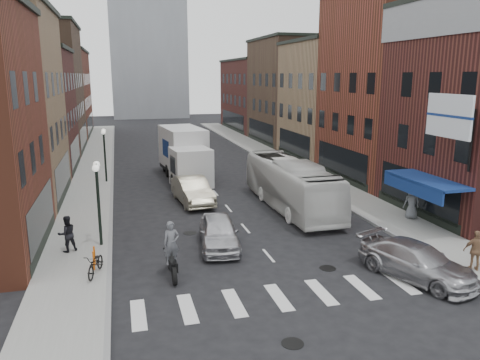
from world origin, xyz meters
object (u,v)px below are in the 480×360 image
at_px(bike_rack, 94,258).
at_px(parked_bicycle, 96,264).
at_px(billboard_sign, 450,117).
at_px(sedan_left_near, 219,232).
at_px(streetlamp_near, 98,188).
at_px(ped_right_c, 412,203).
at_px(transit_bus, 291,184).
at_px(ped_left_solo, 67,234).
at_px(motorcycle_rider, 172,251).
at_px(curb_car, 417,261).
at_px(streetlamp_far, 104,145).
at_px(sedan_left_far, 192,190).
at_px(ped_right_b, 476,251).
at_px(box_truck, 185,154).

xyz_separation_m(bike_rack, parked_bicycle, (0.10, -0.82, 0.06)).
height_order(billboard_sign, parked_bicycle, billboard_sign).
bearing_deg(sedan_left_near, streetlamp_near, 173.08).
bearing_deg(ped_right_c, billboard_sign, 89.19).
height_order(sedan_left_near, ped_right_c, ped_right_c).
distance_m(transit_bus, ped_right_c, 7.04).
relative_size(parked_bicycle, ped_left_solo, 1.04).
height_order(billboard_sign, motorcycle_rider, billboard_sign).
height_order(curb_car, ped_left_solo, ped_left_solo).
bearing_deg(streetlamp_near, streetlamp_far, 90.00).
height_order(parked_bicycle, ped_right_c, ped_right_c).
relative_size(streetlamp_near, transit_bus, 0.38).
relative_size(bike_rack, ped_left_solo, 0.47).
bearing_deg(sedan_left_far, billboard_sign, -50.06).
height_order(transit_bus, ped_right_c, transit_bus).
distance_m(streetlamp_near, ped_right_c, 16.88).
height_order(bike_rack, sedan_left_near, sedan_left_near).
height_order(streetlamp_near, ped_right_b, streetlamp_near).
relative_size(transit_bus, sedan_left_far, 2.14).
relative_size(streetlamp_far, transit_bus, 0.38).
relative_size(parked_bicycle, ped_right_c, 0.96).
bearing_deg(billboard_sign, box_truck, 119.44).
bearing_deg(sedan_left_far, bike_rack, -126.58).
distance_m(billboard_sign, motorcycle_rider, 14.04).
xyz_separation_m(streetlamp_far, sedan_left_far, (5.46, -7.22, -2.08)).
bearing_deg(motorcycle_rider, box_truck, 76.63).
bearing_deg(billboard_sign, ped_right_c, 77.07).
relative_size(motorcycle_rider, sedan_left_far, 0.47).
bearing_deg(bike_rack, ped_right_b, -15.72).
height_order(streetlamp_far, transit_bus, streetlamp_far).
relative_size(billboard_sign, bike_rack, 4.62).
height_order(motorcycle_rider, transit_bus, transit_bus).
bearing_deg(transit_bus, ped_right_c, -36.63).
xyz_separation_m(ped_right_b, ped_right_c, (1.72, 6.95, 0.07)).
bearing_deg(ped_right_b, ped_right_c, -78.84).
bearing_deg(ped_right_c, streetlamp_near, 11.95).
height_order(streetlamp_far, ped_right_c, streetlamp_far).
xyz_separation_m(motorcycle_rider, ped_right_c, (13.88, 4.16, -0.04)).
height_order(ped_right_b, ped_right_c, ped_right_c).
relative_size(sedan_left_far, ped_right_b, 2.98).
bearing_deg(box_truck, ped_left_solo, -123.51).
bearing_deg(sedan_left_far, ped_left_solo, -139.04).
bearing_deg(bike_rack, streetlamp_near, 85.76).
xyz_separation_m(streetlamp_far, curb_car, (12.43, -20.79, -2.19)).
height_order(box_truck, sedan_left_far, box_truck).
bearing_deg(ped_right_b, billboard_sign, -79.82).
distance_m(streetlamp_near, motorcycle_rider, 5.42).
xyz_separation_m(billboard_sign, streetlamp_far, (-15.99, 17.50, -3.22)).
bearing_deg(ped_left_solo, ped_right_b, 135.36).
xyz_separation_m(billboard_sign, bike_rack, (-16.19, 0.80, -5.58)).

